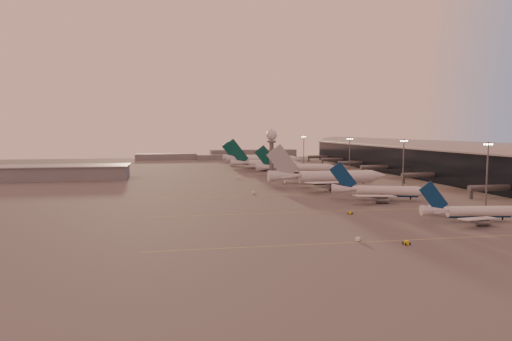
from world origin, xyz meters
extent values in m
plane|color=#575555|center=(0.00, 0.00, 0.00)|extent=(700.00, 700.00, 0.00)
cube|color=gold|center=(30.00, -35.00, 0.01)|extent=(180.00, 0.25, 0.02)
cube|color=gold|center=(30.00, 10.00, 0.01)|extent=(180.00, 0.25, 0.02)
cube|color=gold|center=(30.00, 55.00, 0.01)|extent=(180.00, 0.25, 0.02)
cube|color=gold|center=(30.00, 100.00, 0.01)|extent=(180.00, 0.25, 0.02)
cube|color=gold|center=(30.00, 150.00, 0.01)|extent=(180.00, 0.25, 0.02)
cube|color=black|center=(108.00, 110.00, 9.00)|extent=(36.00, 360.00, 18.00)
cylinder|color=gray|center=(108.00, 110.00, 18.00)|extent=(10.08, 360.00, 10.08)
cube|color=gray|center=(108.00, 110.00, 18.20)|extent=(40.00, 362.00, 0.80)
cylinder|color=#55575D|center=(82.00, 28.00, 4.50)|extent=(22.00, 2.80, 2.80)
cube|color=#55575D|center=(72.00, 28.00, 2.20)|extent=(1.20, 1.20, 4.40)
cylinder|color=#55575D|center=(82.00, 86.00, 4.50)|extent=(22.00, 2.80, 2.80)
cube|color=#55575D|center=(72.00, 86.00, 2.20)|extent=(1.20, 1.20, 4.40)
cylinder|color=#55575D|center=(82.00, 142.00, 4.50)|extent=(22.00, 2.80, 2.80)
cube|color=#55575D|center=(72.00, 142.00, 2.20)|extent=(1.20, 1.20, 4.40)
cylinder|color=#55575D|center=(82.00, 184.00, 4.50)|extent=(22.00, 2.80, 2.80)
cube|color=#55575D|center=(72.00, 184.00, 2.20)|extent=(1.20, 1.20, 4.40)
cylinder|color=#55575D|center=(82.00, 226.00, 4.50)|extent=(22.00, 2.80, 2.80)
cube|color=#55575D|center=(72.00, 226.00, 2.20)|extent=(1.20, 1.20, 4.40)
cylinder|color=#55575D|center=(82.00, 266.00, 4.50)|extent=(22.00, 2.80, 2.80)
cube|color=#55575D|center=(72.00, 266.00, 2.20)|extent=(1.20, 1.20, 4.40)
cube|color=slate|center=(-120.00, 140.00, 4.00)|extent=(80.00, 25.00, 8.00)
cube|color=gray|center=(-120.00, 140.00, 8.20)|extent=(82.00, 27.00, 0.60)
cylinder|color=#55575D|center=(5.00, 120.00, 11.00)|extent=(2.60, 2.60, 22.00)
cylinder|color=#55575D|center=(5.00, 120.00, 22.50)|extent=(5.20, 5.20, 1.20)
sphere|color=silver|center=(5.00, 120.00, 26.40)|extent=(6.40, 6.40, 6.40)
cylinder|color=#55575D|center=(5.00, 120.00, 30.10)|extent=(0.16, 0.16, 2.00)
cylinder|color=#55575D|center=(58.00, 0.00, 12.50)|extent=(0.56, 0.56, 25.00)
cube|color=#55575D|center=(58.00, 0.00, 24.50)|extent=(3.60, 0.25, 0.25)
sphere|color=#FFEABF|center=(56.50, 0.00, 24.10)|extent=(0.56, 0.56, 0.56)
sphere|color=#FFEABF|center=(57.50, 0.00, 24.10)|extent=(0.56, 0.56, 0.56)
sphere|color=#FFEABF|center=(58.50, 0.00, 24.10)|extent=(0.56, 0.56, 0.56)
sphere|color=#FFEABF|center=(59.50, 0.00, 24.10)|extent=(0.56, 0.56, 0.56)
cylinder|color=#55575D|center=(55.00, 55.00, 12.50)|extent=(0.56, 0.56, 25.00)
cube|color=#55575D|center=(55.00, 55.00, 24.50)|extent=(3.60, 0.25, 0.25)
sphere|color=#FFEABF|center=(53.50, 55.00, 24.10)|extent=(0.56, 0.56, 0.56)
sphere|color=#FFEABF|center=(54.50, 55.00, 24.10)|extent=(0.56, 0.56, 0.56)
sphere|color=#FFEABF|center=(55.50, 55.00, 24.10)|extent=(0.56, 0.56, 0.56)
sphere|color=#FFEABF|center=(56.50, 55.00, 24.10)|extent=(0.56, 0.56, 0.56)
cylinder|color=#55575D|center=(50.00, 110.00, 12.50)|extent=(0.56, 0.56, 25.00)
cube|color=#55575D|center=(50.00, 110.00, 24.50)|extent=(3.60, 0.25, 0.25)
sphere|color=#FFEABF|center=(48.50, 110.00, 24.10)|extent=(0.56, 0.56, 0.56)
sphere|color=#FFEABF|center=(49.50, 110.00, 24.10)|extent=(0.56, 0.56, 0.56)
sphere|color=#FFEABF|center=(50.50, 110.00, 24.10)|extent=(0.56, 0.56, 0.56)
sphere|color=#FFEABF|center=(51.50, 110.00, 24.10)|extent=(0.56, 0.56, 0.56)
cylinder|color=#55575D|center=(48.00, 200.00, 12.50)|extent=(0.56, 0.56, 25.00)
cube|color=#55575D|center=(48.00, 200.00, 24.50)|extent=(3.60, 0.25, 0.25)
sphere|color=#FFEABF|center=(46.50, 200.00, 24.10)|extent=(0.56, 0.56, 0.56)
sphere|color=#FFEABF|center=(47.50, 200.00, 24.10)|extent=(0.56, 0.56, 0.56)
sphere|color=#FFEABF|center=(48.50, 200.00, 24.10)|extent=(0.56, 0.56, 0.56)
sphere|color=#FFEABF|center=(49.50, 200.00, 24.10)|extent=(0.56, 0.56, 0.56)
cube|color=slate|center=(-60.00, 320.00, 3.00)|extent=(60.00, 18.00, 6.00)
cube|color=slate|center=(30.00, 330.00, 4.50)|extent=(90.00, 20.00, 9.00)
cube|color=slate|center=(-10.00, 310.00, 2.50)|extent=(40.00, 15.00, 5.00)
cylinder|color=silver|center=(43.32, -16.41, 2.83)|extent=(20.68, 6.26, 3.47)
cylinder|color=navy|center=(43.32, -16.41, 2.05)|extent=(20.14, 5.24, 2.50)
cone|color=silver|center=(28.99, -14.41, 3.27)|extent=(8.95, 4.62, 3.47)
cube|color=silver|center=(37.18, -24.18, 2.23)|extent=(15.03, 8.27, 1.09)
cylinder|color=slate|center=(39.92, -22.52, 0.64)|extent=(4.22, 2.78, 2.26)
cube|color=slate|center=(39.92, -22.52, 1.62)|extent=(0.30, 0.26, 1.39)
cube|color=silver|center=(39.55, -7.26, 2.23)|extent=(13.95, 11.43, 1.09)
cylinder|color=slate|center=(41.73, -9.60, 0.64)|extent=(4.22, 2.78, 2.26)
cube|color=slate|center=(41.73, -9.60, 1.62)|extent=(0.30, 0.26, 1.39)
cube|color=navy|center=(28.56, -14.35, 7.56)|extent=(9.48, 1.64, 10.35)
cube|color=silver|center=(28.47, -18.32, 3.35)|extent=(4.21, 2.63, 0.23)
cube|color=silver|center=(29.56, -10.50, 3.35)|extent=(4.10, 3.43, 0.23)
cylinder|color=black|center=(51.00, -17.49, 0.46)|extent=(0.46, 0.46, 0.91)
cylinder|color=black|center=(41.97, -14.19, 0.50)|extent=(1.06, 0.59, 1.01)
cylinder|color=black|center=(41.41, -18.18, 0.50)|extent=(1.06, 0.59, 1.01)
cylinder|color=silver|center=(34.79, 30.01, 3.44)|extent=(24.84, 11.86, 4.22)
cylinder|color=navy|center=(34.79, 30.01, 2.49)|extent=(24.00, 10.58, 3.04)
cone|color=silver|center=(48.82, 25.32, 3.44)|extent=(5.89, 5.52, 4.22)
cone|color=silver|center=(18.11, 35.58, 3.97)|extent=(11.19, 7.30, 4.22)
cube|color=silver|center=(25.73, 22.09, 2.70)|extent=(18.37, 7.06, 1.33)
cylinder|color=slate|center=(29.37, 23.46, 0.78)|extent=(5.42, 4.12, 2.74)
cube|color=slate|center=(29.37, 23.46, 1.97)|extent=(0.40, 0.37, 1.69)
cube|color=silver|center=(32.31, 41.78, 2.70)|extent=(15.36, 15.86, 1.33)
cylinder|color=slate|center=(34.40, 38.50, 0.78)|extent=(5.42, 4.12, 2.74)
cube|color=slate|center=(34.40, 38.50, 1.97)|extent=(0.40, 0.37, 1.69)
cube|color=navy|center=(17.62, 35.74, 9.19)|extent=(11.11, 4.04, 12.58)
cube|color=silver|center=(16.62, 31.02, 4.08)|extent=(4.99, 2.41, 0.28)
cube|color=silver|center=(19.66, 40.12, 4.08)|extent=(4.68, 4.64, 0.28)
cylinder|color=black|center=(43.72, 27.02, 0.56)|extent=(0.56, 0.56, 1.11)
cylinder|color=black|center=(33.67, 32.96, 0.61)|extent=(1.33, 0.91, 1.22)
cylinder|color=black|center=(32.12, 28.32, 0.61)|extent=(1.33, 0.91, 1.22)
cylinder|color=silver|center=(29.78, 76.75, 4.20)|extent=(38.82, 6.20, 6.06)
cylinder|color=silver|center=(29.78, 76.75, 2.84)|extent=(38.04, 4.50, 4.37)
cone|color=silver|center=(52.93, 76.84, 4.20)|extent=(7.53, 6.09, 6.06)
cone|color=silver|center=(2.24, 76.65, 4.96)|extent=(16.29, 6.12, 6.06)
cube|color=silver|center=(20.37, 60.58, 3.14)|extent=(27.59, 18.85, 1.80)
cylinder|color=slate|center=(25.05, 64.41, 0.68)|extent=(7.52, 3.97, 3.94)
cube|color=slate|center=(25.05, 64.41, 2.08)|extent=(0.29, 0.25, 2.43)
cube|color=silver|center=(20.25, 92.85, 3.14)|extent=(27.65, 18.70, 1.80)
cylinder|color=slate|center=(24.96, 89.06, 0.68)|extent=(7.52, 3.97, 3.94)
cube|color=slate|center=(24.96, 89.06, 2.08)|extent=(0.29, 0.25, 2.43)
cube|color=#9B9DA2|center=(1.42, 76.65, 12.13)|extent=(16.81, 0.40, 17.99)
cube|color=silver|center=(1.94, 69.14, 5.11)|extent=(7.98, 5.84, 0.24)
cube|color=silver|center=(1.89, 84.16, 5.11)|extent=(7.99, 5.80, 0.24)
cylinder|color=black|center=(44.52, 76.81, 0.49)|extent=(0.49, 0.49, 0.98)
cylinder|color=black|center=(26.64, 78.89, 0.54)|extent=(1.08, 0.49, 1.08)
cylinder|color=black|center=(26.65, 74.59, 0.54)|extent=(1.08, 0.49, 1.08)
cylinder|color=silver|center=(30.02, 139.54, 3.78)|extent=(33.54, 9.15, 5.35)
cylinder|color=silver|center=(30.02, 139.54, 2.58)|extent=(32.71, 7.58, 3.85)
cone|color=silver|center=(49.67, 137.25, 3.78)|extent=(6.99, 6.05, 5.35)
cone|color=silver|center=(6.66, 142.26, 4.45)|extent=(14.42, 6.92, 5.35)
cube|color=silver|center=(20.30, 126.64, 2.84)|extent=(24.44, 13.95, 1.58)
cylinder|color=slate|center=(24.71, 129.44, 0.65)|extent=(6.77, 4.19, 3.47)
cube|color=slate|center=(24.71, 129.44, 1.91)|extent=(0.30, 0.26, 2.14)
cube|color=silver|center=(23.53, 154.33, 2.84)|extent=(22.97, 18.27, 1.58)
cylinder|color=slate|center=(27.17, 150.59, 0.65)|extent=(6.77, 4.19, 3.47)
cube|color=slate|center=(27.17, 150.59, 1.91)|extent=(0.30, 0.26, 2.14)
cube|color=#073E38|center=(5.97, 142.34, 10.83)|extent=(14.64, 2.02, 15.82)
cube|color=silver|center=(5.68, 135.92, 4.58)|extent=(6.85, 4.40, 0.23)
cube|color=silver|center=(7.17, 148.66, 4.58)|extent=(6.70, 5.49, 0.23)
cylinder|color=black|center=(42.53, 138.08, 0.46)|extent=(0.46, 0.46, 0.92)
cylinder|color=black|center=(27.60, 141.86, 0.51)|extent=(1.06, 0.58, 1.01)
cylinder|color=black|center=(27.13, 137.84, 0.51)|extent=(1.06, 0.58, 1.01)
cylinder|color=silver|center=(18.02, 182.99, 3.68)|extent=(32.63, 11.42, 5.20)
cylinder|color=silver|center=(18.02, 182.99, 2.51)|extent=(31.71, 9.86, 3.74)
cone|color=silver|center=(36.89, 179.22, 3.68)|extent=(7.14, 6.32, 5.20)
cone|color=silver|center=(-4.41, 187.48, 4.33)|extent=(14.27, 7.75, 5.20)
cube|color=silver|center=(7.58, 171.26, 2.77)|extent=(23.97, 11.92, 1.54)
cylinder|color=slate|center=(12.07, 173.62, 0.63)|extent=(6.78, 4.54, 3.38)
cube|color=slate|center=(12.07, 173.62, 1.86)|extent=(0.31, 0.27, 2.08)
cube|color=silver|center=(12.89, 197.84, 2.77)|extent=(21.54, 19.02, 1.54)
cylinder|color=slate|center=(16.13, 193.93, 0.63)|extent=(6.78, 4.54, 3.38)
cube|color=slate|center=(16.13, 193.93, 1.86)|extent=(0.31, 0.27, 2.08)
cube|color=#073E38|center=(-5.07, 187.61, 10.53)|extent=(14.09, 3.11, 15.38)
cube|color=silver|center=(-5.85, 181.40, 4.45)|extent=(6.63, 3.85, 0.22)
cube|color=silver|center=(-3.41, 193.64, 4.45)|extent=(6.38, 5.64, 0.22)
cylinder|color=black|center=(30.04, 180.59, 0.45)|extent=(0.45, 0.45, 0.90)
cylinder|color=black|center=(15.86, 185.44, 0.49)|extent=(1.05, 0.63, 0.99)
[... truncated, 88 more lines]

